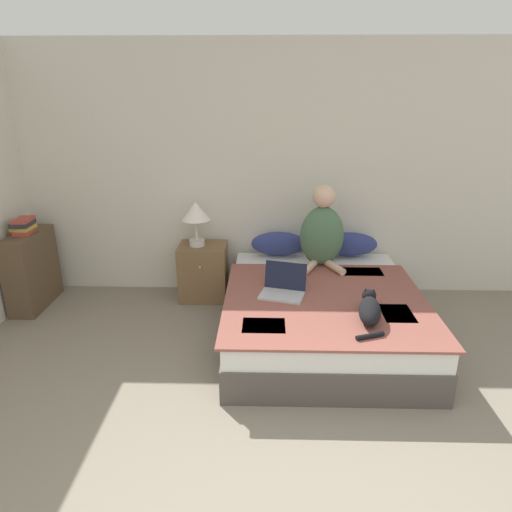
{
  "coord_description": "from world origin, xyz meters",
  "views": [
    {
      "loc": [
        -0.09,
        -1.18,
        2.08
      ],
      "look_at": [
        -0.18,
        2.29,
        0.81
      ],
      "focal_mm": 32.0,
      "sensor_mm": 36.0,
      "label": 1
    }
  ],
  "objects_px": {
    "nightstand": "(203,272)",
    "pillow_far": "(349,244)",
    "person_sitting": "(322,232)",
    "book_stack_top": "(23,226)",
    "bookshelf": "(32,270)",
    "cat_tabby": "(370,309)",
    "laptop_open": "(283,288)",
    "bed": "(322,313)",
    "pillow_near": "(279,244)",
    "table_lamp": "(196,214)"
  },
  "relations": [
    {
      "from": "pillow_near",
      "to": "cat_tabby",
      "type": "relative_size",
      "value": 1.0
    },
    {
      "from": "pillow_far",
      "to": "book_stack_top",
      "type": "distance_m",
      "value": 3.23
    },
    {
      "from": "pillow_far",
      "to": "book_stack_top",
      "type": "height_order",
      "value": "book_stack_top"
    },
    {
      "from": "bed",
      "to": "table_lamp",
      "type": "bearing_deg",
      "value": 146.89
    },
    {
      "from": "nightstand",
      "to": "bookshelf",
      "type": "bearing_deg",
      "value": -172.57
    },
    {
      "from": "pillow_far",
      "to": "table_lamp",
      "type": "relative_size",
      "value": 1.26
    },
    {
      "from": "nightstand",
      "to": "bookshelf",
      "type": "relative_size",
      "value": 0.76
    },
    {
      "from": "cat_tabby",
      "to": "bookshelf",
      "type": "xyz_separation_m",
      "value": [
        -3.12,
        1.1,
        -0.16
      ]
    },
    {
      "from": "table_lamp",
      "to": "book_stack_top",
      "type": "distance_m",
      "value": 1.66
    },
    {
      "from": "cat_tabby",
      "to": "laptop_open",
      "type": "bearing_deg",
      "value": 65.51
    },
    {
      "from": "bed",
      "to": "nightstand",
      "type": "distance_m",
      "value": 1.39
    },
    {
      "from": "laptop_open",
      "to": "cat_tabby",
      "type": "bearing_deg",
      "value": -19.85
    },
    {
      "from": "person_sitting",
      "to": "table_lamp",
      "type": "distance_m",
      "value": 1.26
    },
    {
      "from": "bed",
      "to": "bookshelf",
      "type": "bearing_deg",
      "value": 168.66
    },
    {
      "from": "person_sitting",
      "to": "book_stack_top",
      "type": "xyz_separation_m",
      "value": [
        -2.88,
        -0.03,
        0.05
      ]
    },
    {
      "from": "bookshelf",
      "to": "laptop_open",
      "type": "bearing_deg",
      "value": -15.04
    },
    {
      "from": "book_stack_top",
      "to": "bed",
      "type": "bearing_deg",
      "value": -11.27
    },
    {
      "from": "person_sitting",
      "to": "nightstand",
      "type": "bearing_deg",
      "value": 170.51
    },
    {
      "from": "cat_tabby",
      "to": "bookshelf",
      "type": "height_order",
      "value": "bookshelf"
    },
    {
      "from": "bed",
      "to": "cat_tabby",
      "type": "xyz_separation_m",
      "value": [
        0.28,
        -0.53,
        0.31
      ]
    },
    {
      "from": "cat_tabby",
      "to": "nightstand",
      "type": "xyz_separation_m",
      "value": [
        -1.43,
        1.32,
        -0.25
      ]
    },
    {
      "from": "person_sitting",
      "to": "table_lamp",
      "type": "xyz_separation_m",
      "value": [
        -1.24,
        0.19,
        0.11
      ]
    },
    {
      "from": "bookshelf",
      "to": "pillow_far",
      "type": "bearing_deg",
      "value": 5.26
    },
    {
      "from": "bed",
      "to": "person_sitting",
      "type": "bearing_deg",
      "value": 85.93
    },
    {
      "from": "table_lamp",
      "to": "book_stack_top",
      "type": "bearing_deg",
      "value": -172.53
    },
    {
      "from": "cat_tabby",
      "to": "nightstand",
      "type": "distance_m",
      "value": 1.96
    },
    {
      "from": "table_lamp",
      "to": "bookshelf",
      "type": "distance_m",
      "value": 1.74
    },
    {
      "from": "bed",
      "to": "book_stack_top",
      "type": "bearing_deg",
      "value": 168.73
    },
    {
      "from": "nightstand",
      "to": "pillow_far",
      "type": "bearing_deg",
      "value": 2.81
    },
    {
      "from": "laptop_open",
      "to": "table_lamp",
      "type": "xyz_separation_m",
      "value": [
        -0.85,
        0.88,
        0.4
      ]
    },
    {
      "from": "pillow_near",
      "to": "laptop_open",
      "type": "height_order",
      "value": "pillow_near"
    },
    {
      "from": "pillow_near",
      "to": "table_lamp",
      "type": "height_order",
      "value": "table_lamp"
    },
    {
      "from": "laptop_open",
      "to": "table_lamp",
      "type": "bearing_deg",
      "value": 148.61
    },
    {
      "from": "pillow_near",
      "to": "person_sitting",
      "type": "xyz_separation_m",
      "value": [
        0.41,
        -0.27,
        0.22
      ]
    },
    {
      "from": "bed",
      "to": "book_stack_top",
      "type": "xyz_separation_m",
      "value": [
        -2.84,
        0.57,
        0.62
      ]
    },
    {
      "from": "book_stack_top",
      "to": "pillow_near",
      "type": "bearing_deg",
      "value": 6.86
    },
    {
      "from": "laptop_open",
      "to": "bed",
      "type": "bearing_deg",
      "value": 30.67
    },
    {
      "from": "nightstand",
      "to": "book_stack_top",
      "type": "bearing_deg",
      "value": -172.47
    },
    {
      "from": "pillow_far",
      "to": "pillow_near",
      "type": "bearing_deg",
      "value": 180.0
    },
    {
      "from": "nightstand",
      "to": "book_stack_top",
      "type": "xyz_separation_m",
      "value": [
        -1.69,
        -0.22,
        0.55
      ]
    },
    {
      "from": "laptop_open",
      "to": "book_stack_top",
      "type": "bearing_deg",
      "value": 179.7
    },
    {
      "from": "pillow_far",
      "to": "nightstand",
      "type": "bearing_deg",
      "value": -177.19
    },
    {
      "from": "laptop_open",
      "to": "table_lamp",
      "type": "distance_m",
      "value": 1.29
    },
    {
      "from": "person_sitting",
      "to": "bookshelf",
      "type": "relative_size",
      "value": 1.04
    },
    {
      "from": "bed",
      "to": "cat_tabby",
      "type": "relative_size",
      "value": 3.46
    },
    {
      "from": "pillow_far",
      "to": "laptop_open",
      "type": "distance_m",
      "value": 1.2
    },
    {
      "from": "nightstand",
      "to": "cat_tabby",
      "type": "bearing_deg",
      "value": -42.79
    },
    {
      "from": "laptop_open",
      "to": "bookshelf",
      "type": "relative_size",
      "value": 0.55
    },
    {
      "from": "table_lamp",
      "to": "book_stack_top",
      "type": "xyz_separation_m",
      "value": [
        -1.64,
        -0.22,
        -0.07
      ]
    },
    {
      "from": "pillow_far",
      "to": "person_sitting",
      "type": "xyz_separation_m",
      "value": [
        -0.32,
        -0.27,
        0.22
      ]
    }
  ]
}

